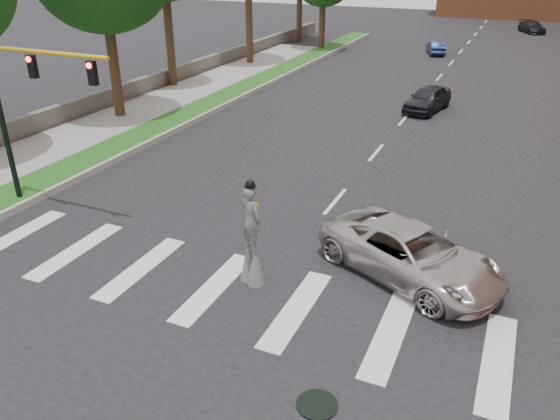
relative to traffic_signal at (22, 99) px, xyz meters
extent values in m
plane|color=black|center=(9.78, -3.00, -4.15)|extent=(160.00, 160.00, 0.00)
cube|color=#1A4F16|center=(-1.72, 17.00, -4.03)|extent=(2.00, 60.00, 0.25)
cube|color=#989893|center=(-0.67, 17.00, -4.01)|extent=(0.20, 60.00, 0.28)
cube|color=gray|center=(-4.72, 7.00, -4.06)|extent=(4.00, 60.00, 0.18)
cube|color=#555049|center=(-7.22, 19.00, -3.60)|extent=(0.50, 56.00, 1.10)
cylinder|color=black|center=(12.78, -5.00, -4.13)|extent=(0.90, 0.90, 0.04)
cylinder|color=black|center=(-1.22, 0.00, -1.05)|extent=(0.20, 0.20, 6.20)
cylinder|color=gold|center=(1.38, 0.00, 1.65)|extent=(5.20, 0.14, 0.14)
cube|color=black|center=(0.78, 0.00, 1.15)|extent=(0.28, 0.18, 0.75)
cylinder|color=#FF0C0C|center=(0.78, -0.10, 1.40)|extent=(0.18, 0.06, 0.18)
cube|color=black|center=(3.28, 0.00, 1.15)|extent=(0.28, 0.18, 0.75)
cylinder|color=#FF0C0C|center=(3.28, -0.10, 1.40)|extent=(0.18, 0.06, 0.18)
cylinder|color=#362515|center=(9.51, -1.32, -3.61)|extent=(0.07, 0.07, 1.07)
cylinder|color=#362515|center=(9.22, -1.19, -3.61)|extent=(0.07, 0.07, 1.07)
cone|color=#5B5B60|center=(9.51, -1.32, -3.48)|extent=(0.52, 0.52, 1.34)
cone|color=#5B5B60|center=(9.22, -1.19, -3.48)|extent=(0.52, 0.52, 1.34)
imported|color=#5B5B60|center=(9.36, -1.26, -2.10)|extent=(0.84, 0.72, 1.96)
sphere|color=black|center=(9.36, -1.26, -1.06)|extent=(0.26, 0.26, 0.26)
cylinder|color=black|center=(9.36, -1.26, -1.11)|extent=(0.34, 0.34, 0.02)
cube|color=gold|center=(9.42, -1.13, -1.56)|extent=(0.22, 0.05, 0.10)
imported|color=#B8B5AE|center=(13.48, 0.90, -3.37)|extent=(6.20, 4.80, 1.56)
imported|color=black|center=(10.60, 19.38, -3.42)|extent=(2.51, 4.53, 1.46)
imported|color=#16284E|center=(7.83, 38.62, -3.56)|extent=(2.31, 3.77, 1.17)
imported|color=black|center=(15.36, 56.67, -3.51)|extent=(3.44, 4.72, 1.27)
cylinder|color=#362515|center=(-5.06, 10.73, -1.23)|extent=(0.56, 0.56, 5.84)
cylinder|color=#362515|center=(-6.55, 18.26, -0.88)|extent=(0.56, 0.56, 6.53)
cylinder|color=#362515|center=(-5.32, 27.57, -0.43)|extent=(0.56, 0.56, 7.43)
cylinder|color=#362515|center=(-6.21, 40.39, -0.72)|extent=(0.56, 0.56, 6.86)
cylinder|color=#362515|center=(-2.32, 36.43, -1.77)|extent=(0.56, 0.56, 4.75)
camera|label=1|loc=(15.59, -13.24, 4.73)|focal=35.00mm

